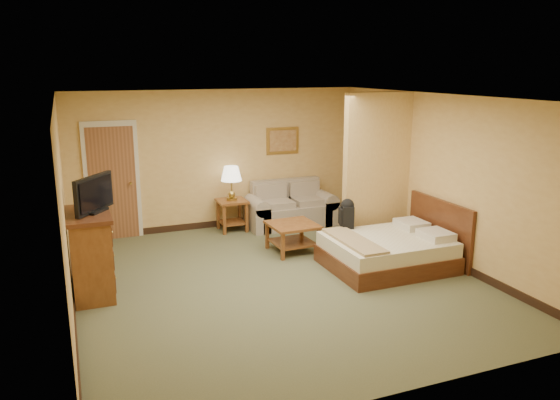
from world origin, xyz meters
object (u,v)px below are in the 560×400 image
loveseat (290,211)px  bed (391,250)px  coffee_table (293,232)px  dresser (91,254)px

loveseat → bed: (0.55, -2.67, -0.01)m
loveseat → bed: bed is taller
coffee_table → dresser: bearing=-169.1°
dresser → loveseat: bearing=28.9°
coffee_table → bed: bearing=-47.3°
loveseat → coffee_table: loveseat is taller
loveseat → dresser: (-3.75, -2.07, 0.30)m
coffee_table → bed: 1.65m
coffee_table → dresser: dresser is taller
dresser → bed: bearing=-8.0°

